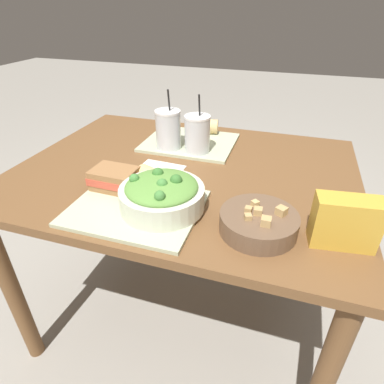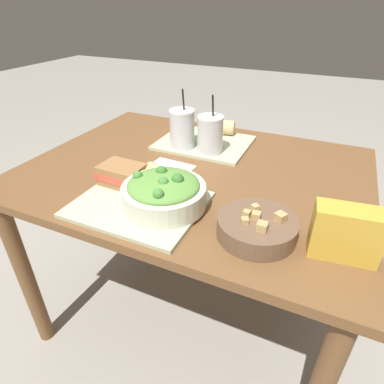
# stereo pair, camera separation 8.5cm
# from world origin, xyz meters

# --- Properties ---
(ground_plane) EXTENTS (12.00, 12.00, 0.00)m
(ground_plane) POSITION_xyz_m (0.00, 0.00, 0.00)
(ground_plane) COLOR gray
(dining_table) EXTENTS (1.21, 0.93, 0.77)m
(dining_table) POSITION_xyz_m (0.00, 0.00, 0.66)
(dining_table) COLOR brown
(dining_table) RESTS_ON ground_plane
(tray_near) EXTENTS (0.37, 0.30, 0.01)m
(tray_near) POSITION_xyz_m (-0.05, -0.29, 0.78)
(tray_near) COLOR #B2BC99
(tray_near) RESTS_ON dining_table
(tray_far) EXTENTS (0.37, 0.30, 0.01)m
(tray_far) POSITION_xyz_m (-0.05, 0.22, 0.78)
(tray_far) COLOR #B2BC99
(tray_far) RESTS_ON dining_table
(salad_bowl) EXTENTS (0.24, 0.24, 0.11)m
(salad_bowl) POSITION_xyz_m (0.03, -0.27, 0.83)
(salad_bowl) COLOR beige
(salad_bowl) RESTS_ON tray_near
(soup_bowl) EXTENTS (0.21, 0.21, 0.07)m
(soup_bowl) POSITION_xyz_m (0.30, -0.28, 0.80)
(soup_bowl) COLOR brown
(soup_bowl) RESTS_ON dining_table
(sandwich_near) EXTENTS (0.15, 0.11, 0.06)m
(sandwich_near) POSITION_xyz_m (-0.16, -0.21, 0.81)
(sandwich_near) COLOR olive
(sandwich_near) RESTS_ON tray_near
(baguette_near) EXTENTS (0.15, 0.11, 0.06)m
(baguette_near) POSITION_xyz_m (-0.03, -0.18, 0.81)
(baguette_near) COLOR tan
(baguette_near) RESTS_ON tray_near
(baguette_far) EXTENTS (0.11, 0.08, 0.06)m
(baguette_far) POSITION_xyz_m (-0.01, 0.34, 0.81)
(baguette_far) COLOR tan
(baguette_far) RESTS_ON tray_far
(drink_cup_dark) EXTENTS (0.10, 0.10, 0.23)m
(drink_cup_dark) POSITION_xyz_m (-0.11, 0.13, 0.85)
(drink_cup_dark) COLOR silver
(drink_cup_dark) RESTS_ON tray_far
(drink_cup_red) EXTENTS (0.10, 0.10, 0.22)m
(drink_cup_red) POSITION_xyz_m (0.01, 0.13, 0.85)
(drink_cup_red) COLOR silver
(drink_cup_red) RESTS_ON tray_far
(chip_bag) EXTENTS (0.16, 0.09, 0.13)m
(chip_bag) POSITION_xyz_m (0.51, -0.27, 0.84)
(chip_bag) COLOR gold
(chip_bag) RESTS_ON dining_table
(napkin_folded) EXTENTS (0.17, 0.12, 0.00)m
(napkin_folded) POSITION_xyz_m (-0.08, -0.04, 0.77)
(napkin_folded) COLOR silver
(napkin_folded) RESTS_ON dining_table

